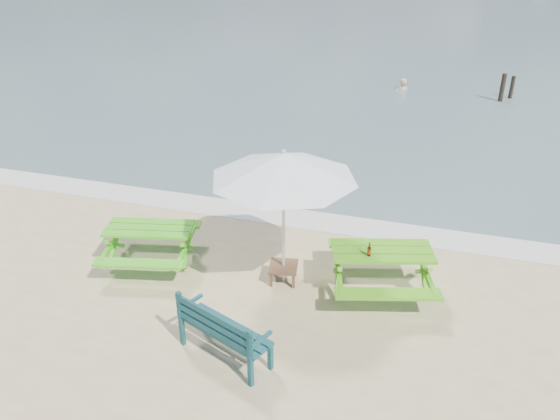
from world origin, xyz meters
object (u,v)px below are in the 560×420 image
(picnic_table_left, at_px, (151,245))
(park_bench, at_px, (225,341))
(swimmer, at_px, (401,98))
(beer_bottle, at_px, (369,251))
(patio_umbrella, at_px, (284,166))
(side_table, at_px, (283,273))
(picnic_table_right, at_px, (380,271))

(picnic_table_left, distance_m, park_bench, 3.19)
(picnic_table_left, distance_m, swimmer, 15.53)
(beer_bottle, height_order, swimmer, beer_bottle)
(patio_umbrella, xyz_separation_m, swimmer, (0.67, 15.01, -2.68))
(side_table, bearing_deg, picnic_table_right, 7.82)
(side_table, distance_m, patio_umbrella, 2.15)
(picnic_table_right, bearing_deg, side_table, -172.18)
(park_bench, distance_m, side_table, 2.24)
(picnic_table_left, relative_size, park_bench, 1.34)
(picnic_table_left, bearing_deg, side_table, 3.08)
(picnic_table_right, relative_size, beer_bottle, 9.12)
(picnic_table_right, xyz_separation_m, side_table, (-1.76, -0.24, -0.23))
(picnic_table_left, distance_m, side_table, 2.68)
(picnic_table_left, height_order, picnic_table_right, picnic_table_right)
(picnic_table_right, bearing_deg, patio_umbrella, -172.18)
(side_table, xyz_separation_m, swimmer, (0.67, 15.01, -0.53))
(patio_umbrella, height_order, swimmer, patio_umbrella)
(picnic_table_left, bearing_deg, swimmer, 77.56)
(picnic_table_right, distance_m, park_bench, 3.18)
(park_bench, height_order, patio_umbrella, patio_umbrella)
(beer_bottle, bearing_deg, patio_umbrella, 179.02)
(side_table, xyz_separation_m, patio_umbrella, (0.00, 0.00, 2.15))
(park_bench, height_order, beer_bottle, beer_bottle)
(picnic_table_right, bearing_deg, swimmer, 94.19)
(swimmer, bearing_deg, patio_umbrella, -92.57)
(swimmer, bearing_deg, side_table, -92.57)
(side_table, xyz_separation_m, beer_bottle, (1.55, -0.03, 0.76))
(beer_bottle, bearing_deg, picnic_table_left, -178.41)
(picnic_table_left, relative_size, swimmer, 1.28)
(park_bench, bearing_deg, patio_umbrella, 83.44)
(picnic_table_left, relative_size, beer_bottle, 8.32)
(picnic_table_left, bearing_deg, park_bench, -40.76)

